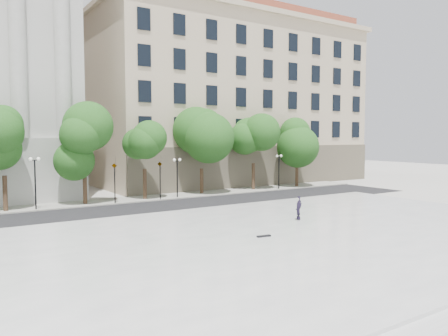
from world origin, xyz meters
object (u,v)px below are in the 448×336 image
(traffic_light_west, at_px, (114,163))
(skateboard, at_px, (264,236))
(traffic_light_east, at_px, (160,162))
(person_lying, at_px, (298,217))

(traffic_light_west, relative_size, skateboard, 5.07)
(traffic_light_east, distance_m, person_lying, 16.88)
(traffic_light_west, relative_size, traffic_light_east, 1.00)
(person_lying, height_order, skateboard, person_lying)
(skateboard, bearing_deg, traffic_light_east, 91.52)
(traffic_light_west, xyz_separation_m, person_lying, (7.12, -16.39, -3.07))
(traffic_light_east, xyz_separation_m, skateboard, (-2.45, -19.05, -3.23))
(traffic_light_west, bearing_deg, traffic_light_east, 0.00)
(person_lying, bearing_deg, traffic_light_east, 63.06)
(traffic_light_west, xyz_separation_m, skateboard, (2.02, -19.05, -3.24))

